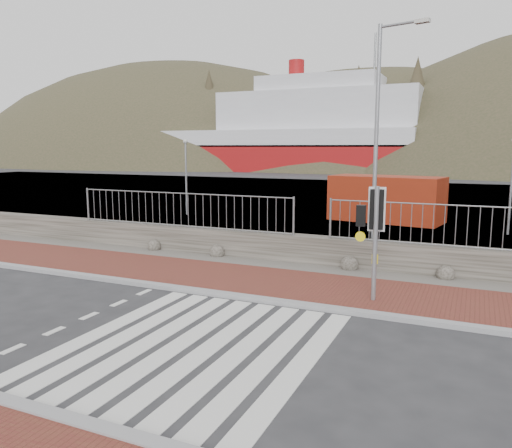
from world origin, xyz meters
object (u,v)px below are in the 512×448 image
at_px(traffic_signal_far, 374,219).
at_px(streetlight, 380,133).
at_px(shipping_container, 386,199).
at_px(ferry, 280,137).

bearing_deg(traffic_signal_far, streetlight, -87.55).
distance_m(streetlight, shipping_container, 10.24).
bearing_deg(ferry, traffic_signal_far, -66.96).
bearing_deg(shipping_container, ferry, 126.87).
relative_size(streetlight, shipping_container, 1.35).
bearing_deg(shipping_container, streetlight, -72.10).
height_order(ferry, traffic_signal_far, ferry).
bearing_deg(streetlight, traffic_signal_far, -65.57).
bearing_deg(ferry, streetlight, -66.11).
bearing_deg(streetlight, ferry, 129.01).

